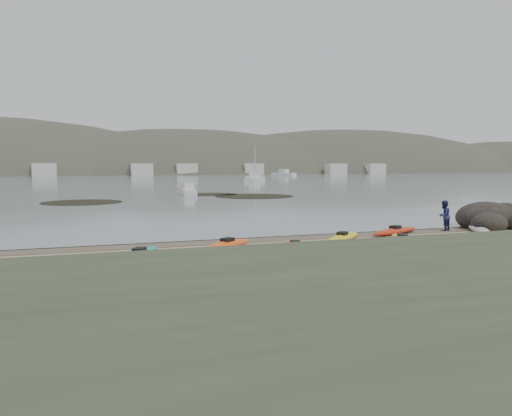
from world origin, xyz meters
name	(u,v)px	position (x,y,z in m)	size (l,w,h in m)	color
ground	(256,238)	(0.00, 0.00, 0.00)	(600.00, 600.00, 0.00)	tan
wet_sand	(258,239)	(0.00, -0.30, 0.00)	(60.00, 60.00, 0.00)	brown
water	(97,170)	(0.00, 300.00, 0.01)	(1200.00, 1200.00, 0.00)	slate
kayaks	(287,246)	(0.08, -3.76, 0.17)	(24.06, 8.25, 0.34)	beige
person_east	(444,216)	(10.67, -0.80, 0.84)	(0.81, 0.63, 1.68)	navy
rock_cluster	(497,223)	(14.66, -0.53, 0.24)	(5.32, 3.92, 1.82)	black
kelp_mats	(196,198)	(3.54, 30.33, 0.03)	(26.73, 15.18, 0.04)	black
moored_boats	(117,180)	(-1.50, 81.96, 0.58)	(100.25, 92.68, 1.33)	silver
far_hills	(197,209)	(39.38, 193.97, -15.93)	(550.00, 135.00, 80.00)	#384235
far_town	(128,169)	(6.00, 145.00, 2.00)	(199.00, 5.00, 4.00)	beige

